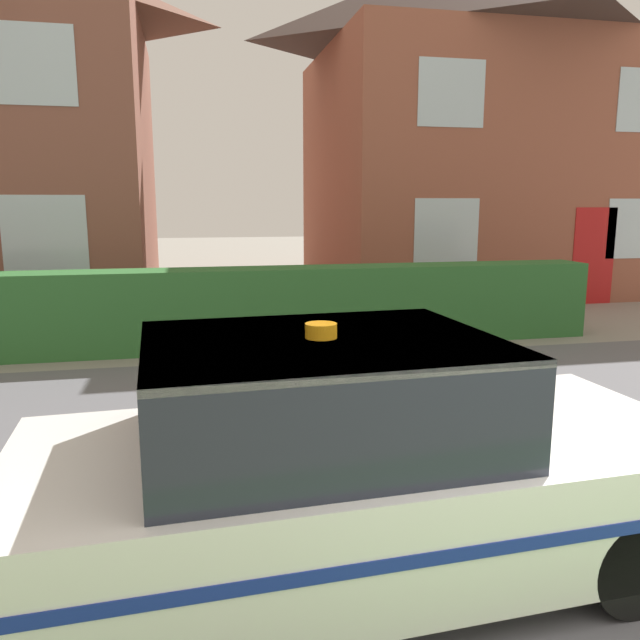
# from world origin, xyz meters

# --- Properties ---
(road_strip) EXTENTS (28.00, 6.28, 0.01)m
(road_strip) POSITION_xyz_m (0.00, 3.76, 0.01)
(road_strip) COLOR #5B5B60
(road_strip) RESTS_ON ground
(garden_hedge) EXTENTS (10.87, 0.77, 1.22)m
(garden_hedge) POSITION_xyz_m (-0.93, 7.79, 0.61)
(garden_hedge) COLOR #2D662D
(garden_hedge) RESTS_ON ground
(police_car) EXTENTS (4.08, 1.89, 1.52)m
(police_car) POSITION_xyz_m (-1.01, 1.68, 0.69)
(police_car) COLOR black
(police_car) RESTS_ON road_strip
(house_right) EXTENTS (8.48, 6.58, 8.40)m
(house_right) POSITION_xyz_m (5.55, 13.61, 4.29)
(house_right) COLOR #93513D
(house_right) RESTS_ON ground
(wheelie_bin) EXTENTS (0.58, 0.59, 1.11)m
(wheelie_bin) POSITION_xyz_m (-4.43, 8.65, 0.56)
(wheelie_bin) COLOR black
(wheelie_bin) RESTS_ON ground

